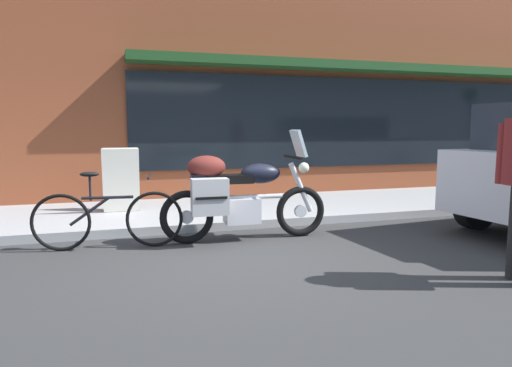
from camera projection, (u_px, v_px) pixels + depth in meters
name	position (u px, v px, depth m)	size (l,w,h in m)	color
ground_plane	(242.00, 257.00, 5.01)	(80.00, 80.00, 0.00)	#313131
storefront_building	(439.00, 67.00, 10.03)	(19.25, 0.90, 5.69)	brown
touring_motorcycle	(236.00, 193.00, 5.68)	(2.17, 0.64, 1.41)	black
parked_bicycle	(108.00, 218.00, 5.33)	(1.74, 0.48, 0.93)	black
sandwich_board_sign	(121.00, 180.00, 7.07)	(0.55, 0.42, 1.00)	silver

